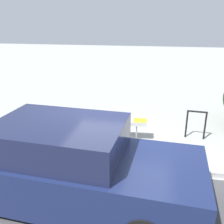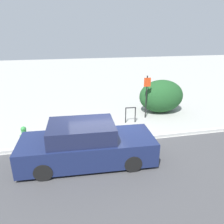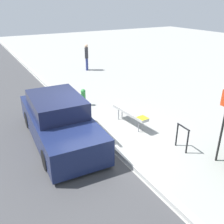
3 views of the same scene
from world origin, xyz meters
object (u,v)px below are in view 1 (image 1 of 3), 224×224
at_px(bench, 115,122).
at_px(bike_rack, 196,122).
at_px(fire_hydrant, 12,128).
at_px(parked_car_near, 69,166).

relative_size(bench, bike_rack, 2.19).
relative_size(bench, fire_hydrant, 2.36).
distance_m(bench, parked_car_near, 2.69).
distance_m(bike_rack, parked_car_near, 4.06).
height_order(bike_rack, fire_hydrant, bike_rack).
relative_size(bike_rack, fire_hydrant, 1.08).
bearing_deg(bike_rack, parked_car_near, -129.34).
xyz_separation_m(bench, parked_car_near, (-0.34, -2.66, 0.16)).
bearing_deg(parked_car_near, fire_hydrant, 143.99).
distance_m(bench, bike_rack, 2.29).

